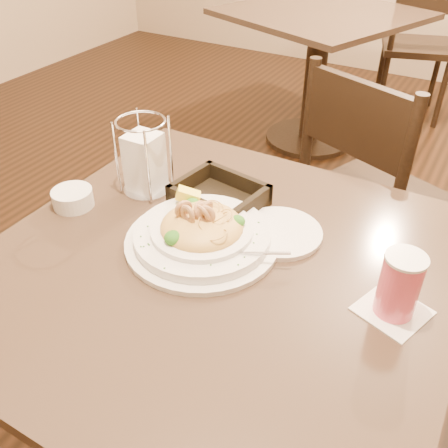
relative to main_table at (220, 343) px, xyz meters
The scene contains 10 objects.
main_table is the anchor object (origin of this frame).
background_table 2.12m from the main_table, 105.25° to the left, with size 1.16×1.16×0.76m.
dining_chair_near 0.82m from the main_table, 82.94° to the left, with size 0.55×0.55×0.93m.
dining_chair_far 2.70m from the main_table, 92.87° to the left, with size 0.52×0.52×0.93m.
pasta_bowl 0.28m from the main_table, 150.36° to the left, with size 0.35×0.32×0.10m.
drink_glass 0.45m from the main_table, ahead, with size 0.14×0.14×0.12m.
bread_basket 0.33m from the main_table, 120.09° to the left, with size 0.21×0.18×0.05m.
napkin_caddy 0.45m from the main_table, 152.76° to the left, with size 0.11×0.11×0.18m.
side_plate 0.29m from the main_table, 64.77° to the left, with size 0.18×0.18×0.01m, color white.
butter_ramekin 0.47m from the main_table, behind, with size 0.09×0.09×0.04m, color white.
Camera 1 is at (0.38, -0.65, 1.40)m, focal length 40.00 mm.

